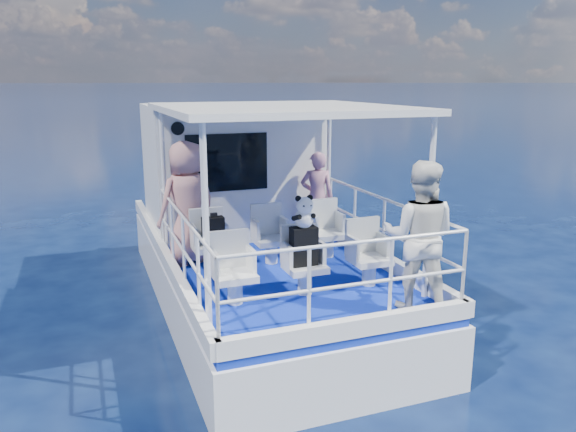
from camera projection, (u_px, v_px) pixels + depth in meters
The scene contains 20 objects.
ground at pixel (276, 325), 8.24m from camera, with size 2000.00×2000.00×0.00m, color black.
hull at pixel (256, 301), 9.15m from camera, with size 3.00×7.00×1.60m, color white.
deck at pixel (255, 251), 8.95m from camera, with size 2.90×6.90×0.10m, color #0B229D.
cabin at pixel (233, 168), 9.87m from camera, with size 2.85×2.00×2.20m, color white.
canopy at pixel (280, 109), 7.32m from camera, with size 3.00×3.20×0.08m, color white.
canopy_posts at pixel (282, 195), 7.54m from camera, with size 2.77×2.97×2.20m.
railings at pixel (290, 244), 7.39m from camera, with size 2.84×3.59×1.00m, color white, non-canonical shape.
seat_port_fwd at pixel (211, 257), 7.86m from camera, with size 0.48×0.46×0.38m, color silver.
seat_center_fwd at pixel (271, 250), 8.17m from camera, with size 0.48×0.46×0.38m, color silver.
seat_stbd_fwd at pixel (328, 244), 8.47m from camera, with size 0.48×0.46×0.38m, color silver.
seat_port_aft at pixel (235, 288), 6.68m from camera, with size 0.48×0.46×0.38m, color silver.
seat_center_aft at pixel (305, 279), 6.98m from camera, with size 0.48×0.46×0.38m, color silver.
seat_stbd_aft at pixel (369, 271), 7.29m from camera, with size 0.48×0.46×0.38m, color silver.
passenger_port_fwd at pixel (187, 203), 8.03m from camera, with size 0.67×0.48×1.78m, color tan.
passenger_stbd_fwd at pixel (317, 197), 9.17m from camera, with size 0.54×0.36×1.49m, color #C37E96.
passenger_stbd_aft at pixel (419, 237), 6.36m from camera, with size 0.85×0.66×1.74m, color white.
backpack_port at pixel (213, 231), 7.74m from camera, with size 0.30×0.17×0.39m, color black.
backpack_center at pixel (304, 246), 6.87m from camera, with size 0.32×0.18×0.48m, color black.
compact_camera at pixel (214, 215), 7.70m from camera, with size 0.09×0.06×0.06m, color black.
panda at pixel (304, 212), 6.76m from camera, with size 0.26×0.21×0.40m, color white, non-canonical shape.
Camera 1 is at (-2.50, -7.21, 3.49)m, focal length 35.00 mm.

